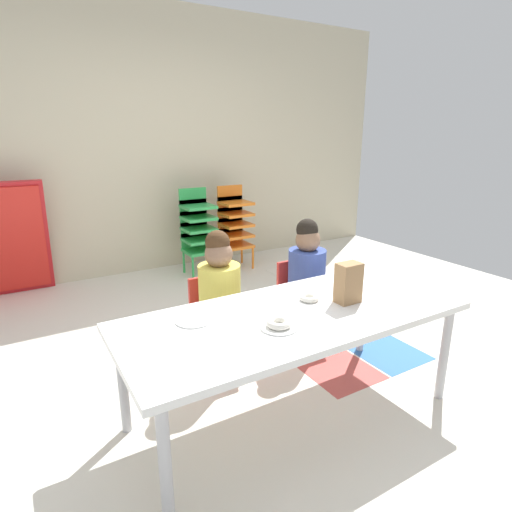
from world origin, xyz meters
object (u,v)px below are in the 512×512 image
(donut_powdered_loose, at_px, (309,298))
(kid_chair_orange_stack, at_px, (234,222))
(paper_plate_center_table, at_px, (194,320))
(paper_plate_near_edge, at_px, (279,327))
(donut_powdered_on_plate, at_px, (279,323))
(craft_table, at_px, (295,321))
(seated_child_middle_seat, at_px, (306,271))
(paper_bag_brown, at_px, (348,283))
(kid_chair_green_stack, at_px, (197,227))
(seated_child_near_camera, at_px, (219,289))

(donut_powdered_loose, bearing_deg, kid_chair_orange_stack, 71.45)
(paper_plate_center_table, bearing_deg, kid_chair_orange_stack, 57.94)
(paper_plate_near_edge, distance_m, donut_powdered_on_plate, 0.02)
(donut_powdered_loose, bearing_deg, donut_powdered_on_plate, -149.35)
(craft_table, height_order, seated_child_middle_seat, seated_child_middle_seat)
(donut_powdered_on_plate, bearing_deg, seated_child_middle_seat, 45.37)
(paper_bag_brown, bearing_deg, paper_plate_center_table, 166.01)
(kid_chair_green_stack, xyz_separation_m, paper_plate_near_edge, (-0.69, -2.59, 0.09))
(seated_child_middle_seat, height_order, paper_plate_center_table, seated_child_middle_seat)
(seated_child_middle_seat, xyz_separation_m, kid_chair_green_stack, (-0.02, 1.87, -0.04))
(kid_chair_green_stack, bearing_deg, craft_table, -101.81)
(donut_powdered_on_plate, height_order, donut_powdered_loose, donut_powdered_on_plate)
(seated_child_middle_seat, bearing_deg, seated_child_near_camera, 180.00)
(paper_plate_near_edge, distance_m, paper_plate_center_table, 0.42)
(seated_child_near_camera, xyz_separation_m, paper_plate_near_edge, (-0.03, -0.72, 0.05))
(kid_chair_green_stack, height_order, donut_powdered_loose, kid_chair_green_stack)
(craft_table, distance_m, seated_child_middle_seat, 0.81)
(seated_child_near_camera, height_order, donut_powdered_loose, seated_child_near_camera)
(craft_table, bearing_deg, kid_chair_green_stack, 78.19)
(kid_chair_orange_stack, xyz_separation_m, donut_powdered_loose, (-0.80, -2.39, 0.10))
(craft_table, distance_m, kid_chair_orange_stack, 2.66)
(craft_table, distance_m, paper_plate_near_edge, 0.21)
(craft_table, height_order, donut_powdered_on_plate, donut_powdered_on_plate)
(craft_table, xyz_separation_m, seated_child_near_camera, (-0.13, 0.61, 0.00))
(paper_bag_brown, bearing_deg, paper_plate_near_edge, -171.63)
(seated_child_middle_seat, relative_size, kid_chair_orange_stack, 1.00)
(craft_table, bearing_deg, seated_child_middle_seat, 48.58)
(paper_plate_near_edge, bearing_deg, kid_chair_green_stack, 75.12)
(seated_child_near_camera, xyz_separation_m, seated_child_middle_seat, (0.67, 0.00, 0.00))
(craft_table, relative_size, donut_powdered_on_plate, 15.02)
(kid_chair_orange_stack, relative_size, paper_plate_center_table, 5.11)
(seated_child_near_camera, bearing_deg, kid_chair_green_stack, 70.75)
(craft_table, relative_size, kid_chair_orange_stack, 1.95)
(paper_bag_brown, bearing_deg, craft_table, 174.09)
(paper_bag_brown, distance_m, paper_plate_center_table, 0.84)
(donut_powdered_on_plate, bearing_deg, craft_table, 32.15)
(craft_table, bearing_deg, kid_chair_orange_stack, 68.78)
(seated_child_middle_seat, height_order, donut_powdered_on_plate, seated_child_middle_seat)
(seated_child_near_camera, relative_size, donut_powdered_on_plate, 7.67)
(seated_child_near_camera, distance_m, paper_bag_brown, 0.81)
(paper_bag_brown, bearing_deg, donut_powdered_on_plate, -171.63)
(seated_child_near_camera, height_order, seated_child_middle_seat, same)
(seated_child_near_camera, distance_m, paper_plate_near_edge, 0.72)
(seated_child_middle_seat, relative_size, donut_powdered_loose, 8.74)
(donut_powdered_on_plate, bearing_deg, paper_bag_brown, 8.37)
(donut_powdered_on_plate, bearing_deg, paper_plate_near_edge, 0.00)
(craft_table, height_order, paper_plate_center_table, paper_plate_center_table)
(craft_table, bearing_deg, donut_powdered_loose, 29.01)
(donut_powdered_loose, bearing_deg, seated_child_near_camera, 119.49)
(seated_child_near_camera, relative_size, kid_chair_green_stack, 1.00)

